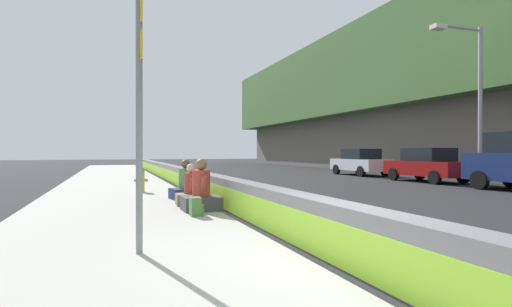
# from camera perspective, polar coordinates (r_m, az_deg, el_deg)

# --- Properties ---
(ground_plane) EXTENTS (160.00, 160.00, 0.00)m
(ground_plane) POSITION_cam_1_polar(r_m,az_deg,el_deg) (5.50, 12.44, -15.77)
(ground_plane) COLOR #232326
(ground_plane) RESTS_ON ground
(sidewalk_strip) EXTENTS (80.00, 4.40, 0.14)m
(sidewalk_strip) POSITION_cam_1_polar(r_m,az_deg,el_deg) (4.70, -17.59, -17.68)
(sidewalk_strip) COLOR #A8A59E
(sidewalk_strip) RESTS_ON ground_plane
(jersey_barrier) EXTENTS (76.00, 0.45, 0.85)m
(jersey_barrier) POSITION_cam_1_polar(r_m,az_deg,el_deg) (5.39, 12.41, -11.44)
(jersey_barrier) COLOR slate
(jersey_barrier) RESTS_ON ground_plane
(route_sign_post) EXTENTS (0.44, 0.09, 3.60)m
(route_sign_post) POSITION_cam_1_polar(r_m,az_deg,el_deg) (5.72, -16.13, 7.22)
(route_sign_post) COLOR gray
(route_sign_post) RESTS_ON sidewalk_strip
(fire_hydrant) EXTENTS (0.26, 0.46, 0.88)m
(fire_hydrant) POSITION_cam_1_polar(r_m,az_deg,el_deg) (14.44, -15.92, -3.45)
(fire_hydrant) COLOR gold
(fire_hydrant) RESTS_ON sidewalk_strip
(seated_person_foreground) EXTENTS (0.78, 0.89, 1.22)m
(seated_person_foreground) POSITION_cam_1_polar(r_m,az_deg,el_deg) (9.62, -7.73, -5.70)
(seated_person_foreground) COLOR #424247
(seated_person_foreground) RESTS_ON sidewalk_strip
(seated_person_middle) EXTENTS (0.70, 0.80, 1.07)m
(seated_person_middle) POSITION_cam_1_polar(r_m,az_deg,el_deg) (10.68, -9.15, -5.36)
(seated_person_middle) COLOR #706651
(seated_person_middle) RESTS_ON sidewalk_strip
(seated_person_rear) EXTENTS (0.81, 0.92, 1.15)m
(seated_person_rear) POSITION_cam_1_polar(r_m,az_deg,el_deg) (12.00, -9.93, -4.62)
(seated_person_rear) COLOR #23284C
(seated_person_rear) RESTS_ON sidewalk_strip
(backpack) EXTENTS (0.32, 0.28, 0.40)m
(backpack) POSITION_cam_1_polar(r_m,az_deg,el_deg) (8.83, -8.48, -7.45)
(backpack) COLOR #4C7A3D
(backpack) RESTS_ON sidewalk_strip
(street_lamp) EXTENTS (0.44, 2.99, 7.48)m
(street_lamp) POSITION_cam_1_polar(r_m,az_deg,el_deg) (21.99, 28.26, 8.22)
(street_lamp) COLOR #9E9EA3
(street_lamp) RESTS_ON ground_plane
(parked_car_third) EXTENTS (4.50, 1.95, 1.71)m
(parked_car_third) POSITION_cam_1_polar(r_m,az_deg,el_deg) (22.06, 23.00, -1.48)
(parked_car_third) COLOR maroon
(parked_car_third) RESTS_ON ground_plane
(parked_car_fourth) EXTENTS (4.52, 1.98, 1.71)m
(parked_car_fourth) POSITION_cam_1_polar(r_m,az_deg,el_deg) (26.91, 14.47, -1.16)
(parked_car_fourth) COLOR silver
(parked_car_fourth) RESTS_ON ground_plane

